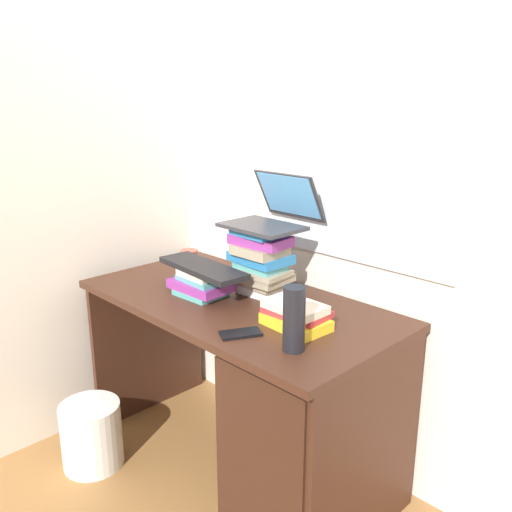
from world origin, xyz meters
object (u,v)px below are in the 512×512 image
water_bottle (294,319)px  cell_phone (241,334)px  mug (190,259)px  book_stack_tall (261,261)px  keyboard (203,268)px  book_stack_side (296,315)px  laptop (273,213)px  desk (293,410)px  computer_mouse (272,312)px  book_stack_keyboard_riser (202,283)px  wastebasket (92,435)px

water_bottle → cell_phone: (-0.20, -0.04, -0.10)m
mug → book_stack_tall: bearing=-1.4°
keyboard → cell_phone: 0.43m
book_stack_side → laptop: laptop is taller
desk → mug: (-0.77, 0.15, 0.38)m
computer_mouse → book_stack_keyboard_riser: bearing=-174.0°
book_stack_keyboard_riser → wastebasket: size_ratio=0.89×
book_stack_keyboard_riser → wastebasket: book_stack_keyboard_riser is taller
desk → book_stack_side: book_stack_side is taller
water_bottle → wastebasket: (-0.86, -0.28, -0.70)m
mug → wastebasket: (0.03, -0.57, -0.64)m
mug → cell_phone: (0.70, -0.33, -0.04)m
desk → computer_mouse: (-0.11, 0.00, 0.35)m
laptop → cell_phone: size_ratio=2.29×
wastebasket → computer_mouse: bearing=33.9°
book_stack_tall → wastebasket: bearing=-128.4°
keyboard → book_stack_tall: bearing=50.7°
book_stack_tall → water_bottle: (0.42, -0.28, -0.04)m
mug → wastebasket: 0.85m
desk → laptop: (-0.30, 0.20, 0.65)m
computer_mouse → mug: (-0.66, 0.14, 0.03)m
book_stack_side → wastebasket: book_stack_side is taller
book_stack_keyboard_riser → laptop: size_ratio=0.79×
book_stack_tall → keyboard: size_ratio=0.64×
computer_mouse → water_bottle: water_bottle is taller
keyboard → wastebasket: keyboard is taller
book_stack_keyboard_riser → mug: 0.36m
laptop → water_bottle: size_ratio=1.50×
water_bottle → book_stack_side: bearing=129.5°
mug → book_stack_keyboard_riser: bearing=-30.4°
water_bottle → wastebasket: 1.14m
desk → cell_phone: 0.39m
book_stack_keyboard_riser → water_bottle: water_bottle is taller
book_stack_tall → wastebasket: book_stack_tall is taller
mug → laptop: bearing=6.6°
book_stack_keyboard_riser → book_stack_side: bearing=3.7°
book_stack_tall → mug: size_ratio=2.32×
book_stack_side → desk: bearing=160.4°
desk → wastebasket: bearing=-150.5°
book_stack_tall → book_stack_side: (0.31, -0.14, -0.10)m
keyboard → water_bottle: bearing=-7.0°
keyboard → computer_mouse: keyboard is taller
keyboard → water_bottle: water_bottle is taller
water_bottle → wastebasket: water_bottle is taller
book_stack_keyboard_riser → mug: bearing=149.6°
book_stack_side → keyboard: 0.47m
laptop → mug: laptop is taller
book_stack_keyboard_riser → keyboard: keyboard is taller
keyboard → cell_phone: size_ratio=3.09×
book_stack_side → keyboard: size_ratio=0.57×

